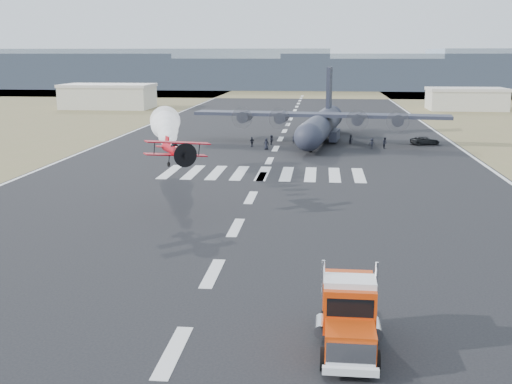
% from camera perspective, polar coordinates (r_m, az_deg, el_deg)
% --- Properties ---
extents(ground, '(500.00, 500.00, 0.00)m').
position_cam_1_polar(ground, '(33.84, -7.38, -13.91)').
color(ground, black).
rests_on(ground, ground).
extents(scrub_far, '(500.00, 80.00, 0.00)m').
position_cam_1_polar(scrub_far, '(260.07, 4.31, 8.87)').
color(scrub_far, olive).
rests_on(scrub_far, ground).
extents(runway_markings, '(60.00, 260.00, 0.01)m').
position_cam_1_polar(runway_markings, '(91.05, 1.21, 2.80)').
color(runway_markings, silver).
rests_on(runway_markings, ground).
extents(ridge_seg_b, '(150.00, 50.00, 15.00)m').
position_cam_1_polar(ridge_seg_b, '(320.52, -19.81, 10.15)').
color(ridge_seg_b, slate).
rests_on(ridge_seg_b, ground).
extents(ridge_seg_c, '(150.00, 50.00, 17.00)m').
position_cam_1_polar(ridge_seg_c, '(298.50, -8.29, 10.83)').
color(ridge_seg_c, slate).
rests_on(ridge_seg_c, ground).
extents(ridge_seg_d, '(150.00, 50.00, 13.00)m').
position_cam_1_polar(ridge_seg_d, '(289.75, 4.51, 10.48)').
color(ridge_seg_d, slate).
rests_on(ridge_seg_d, ground).
extents(ridge_seg_e, '(150.00, 50.00, 15.00)m').
position_cam_1_polar(ridge_seg_e, '(295.33, 17.43, 10.20)').
color(ridge_seg_e, slate).
rests_on(ridge_seg_e, ground).
extents(hangar_left, '(24.50, 14.50, 6.70)m').
position_cam_1_polar(hangar_left, '(184.69, -13.00, 8.32)').
color(hangar_left, '#B6B3A2').
rests_on(hangar_left, ground).
extents(hangar_right, '(20.50, 12.50, 5.90)m').
position_cam_1_polar(hangar_right, '(184.05, 18.18, 7.89)').
color(hangar_right, '#B6B3A2').
rests_on(hangar_right, ground).
extents(semi_truck, '(2.87, 8.35, 3.75)m').
position_cam_1_polar(semi_truck, '(33.70, 8.26, -10.61)').
color(semi_truck, black).
rests_on(semi_truck, ground).
extents(aerobatic_biplane, '(6.25, 5.83, 2.65)m').
position_cam_1_polar(aerobatic_biplane, '(60.55, -7.21, 3.71)').
color(aerobatic_biplane, red).
extents(smoke_trail, '(8.50, 23.18, 3.93)m').
position_cam_1_polar(smoke_trail, '(80.54, -8.11, 5.88)').
color(smoke_trail, white).
extents(transport_aircraft, '(43.15, 35.43, 12.45)m').
position_cam_1_polar(transport_aircraft, '(111.34, 5.81, 6.12)').
color(transport_aircraft, '#202230').
rests_on(transport_aircraft, ground).
extents(support_vehicle, '(5.22, 3.38, 1.34)m').
position_cam_1_polar(support_vehicle, '(110.99, 14.81, 4.44)').
color(support_vehicle, black).
rests_on(support_vehicle, ground).
extents(crew_a, '(0.74, 0.72, 1.58)m').
position_cam_1_polar(crew_a, '(107.22, 5.07, 4.60)').
color(crew_a, black).
rests_on(crew_a, ground).
extents(crew_b, '(0.77, 0.99, 1.80)m').
position_cam_1_polar(crew_b, '(104.95, 11.38, 4.31)').
color(crew_b, black).
rests_on(crew_b, ground).
extents(crew_c, '(1.15, 0.67, 1.68)m').
position_cam_1_polar(crew_c, '(104.06, 10.26, 4.25)').
color(crew_c, black).
rests_on(crew_c, ground).
extents(crew_d, '(1.04, 1.02, 1.64)m').
position_cam_1_polar(crew_d, '(104.65, -0.36, 4.48)').
color(crew_d, black).
rests_on(crew_d, ground).
extents(crew_e, '(0.93, 0.63, 1.81)m').
position_cam_1_polar(crew_e, '(101.60, 0.92, 4.29)').
color(crew_e, black).
rests_on(crew_e, ground).
extents(crew_f, '(0.86, 1.58, 1.63)m').
position_cam_1_polar(crew_f, '(107.16, 1.39, 4.65)').
color(crew_f, black).
rests_on(crew_f, ground).
extents(crew_g, '(0.64, 0.54, 1.67)m').
position_cam_1_polar(crew_g, '(108.24, 3.41, 4.72)').
color(crew_g, black).
rests_on(crew_g, ground).
extents(crew_h, '(0.91, 0.85, 1.60)m').
position_cam_1_polar(crew_h, '(108.65, 8.45, 4.62)').
color(crew_h, black).
rests_on(crew_h, ground).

